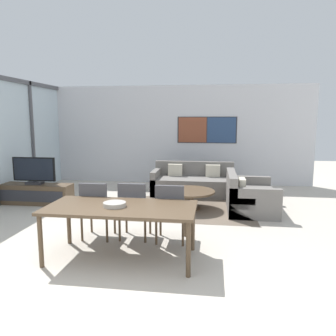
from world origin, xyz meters
TOP-DOWN VIEW (x-y plane):
  - ground_plane at (0.00, 0.00)m, footprint 24.00×24.00m
  - wall_back at (0.03, 6.18)m, footprint 7.89×0.09m
  - area_rug at (0.71, 3.42)m, footprint 2.63×1.97m
  - tv_console at (-2.70, 3.38)m, footprint 1.63×0.46m
  - television at (-2.70, 3.38)m, footprint 0.97×0.20m
  - sofa_main at (0.71, 4.84)m, footprint 2.01×0.96m
  - sofa_side at (1.90, 3.48)m, footprint 0.96×1.43m
  - coffee_table at (0.71, 3.42)m, footprint 1.06×1.06m
  - dining_table at (-0.01, 0.86)m, footprint 1.99×0.94m
  - dining_chair_left at (-0.59, 1.51)m, footprint 0.46×0.46m
  - dining_chair_centre at (-0.01, 1.57)m, footprint 0.46×0.46m
  - dining_chair_right at (0.57, 1.52)m, footprint 0.46×0.46m
  - fruit_bowl at (-0.08, 0.83)m, footprint 0.30×0.30m

SIDE VIEW (x-z plane):
  - ground_plane at x=0.00m, z-range 0.00..0.00m
  - area_rug at x=0.71m, z-range 0.00..0.01m
  - tv_console at x=-2.70m, z-range 0.00..0.44m
  - sofa_side at x=1.90m, z-range -0.12..0.65m
  - sofa_main at x=0.71m, z-range -0.12..0.65m
  - coffee_table at x=0.71m, z-range 0.10..0.49m
  - dining_chair_left at x=-0.59m, z-range 0.05..0.96m
  - dining_chair_centre at x=-0.01m, z-range 0.05..0.96m
  - dining_chair_right at x=0.57m, z-range 0.05..0.96m
  - dining_table at x=-0.01m, z-range 0.30..1.02m
  - television at x=-2.70m, z-range 0.43..1.03m
  - fruit_bowl at x=-0.08m, z-range 0.73..0.79m
  - wall_back at x=0.03m, z-range 0.00..2.80m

